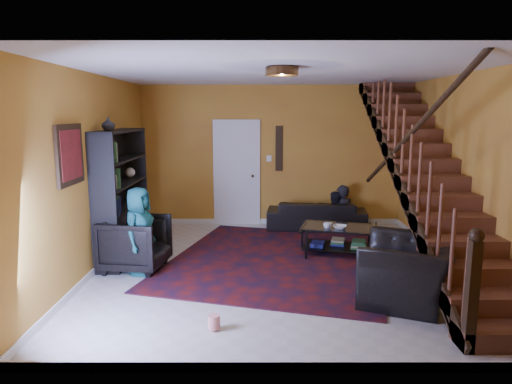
{
  "coord_description": "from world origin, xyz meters",
  "views": [
    {
      "loc": [
        -0.31,
        -6.42,
        2.24
      ],
      "look_at": [
        -0.31,
        0.4,
        1.07
      ],
      "focal_mm": 32.0,
      "sensor_mm": 36.0,
      "label": 1
    }
  ],
  "objects_px": {
    "armchair_left": "(136,243)",
    "coffee_table": "(339,238)",
    "bookshelf": "(122,196)",
    "sofa": "(316,215)",
    "armchair_right": "(406,271)"
  },
  "relations": [
    {
      "from": "sofa",
      "to": "armchair_right",
      "type": "relative_size",
      "value": 1.64
    },
    {
      "from": "bookshelf",
      "to": "coffee_table",
      "type": "height_order",
      "value": "bookshelf"
    },
    {
      "from": "armchair_left",
      "to": "coffee_table",
      "type": "relative_size",
      "value": 0.64
    },
    {
      "from": "armchair_left",
      "to": "coffee_table",
      "type": "bearing_deg",
      "value": -68.25
    },
    {
      "from": "armchair_left",
      "to": "coffee_table",
      "type": "height_order",
      "value": "armchair_left"
    },
    {
      "from": "sofa",
      "to": "coffee_table",
      "type": "bearing_deg",
      "value": 101.76
    },
    {
      "from": "bookshelf",
      "to": "armchair_left",
      "type": "distance_m",
      "value": 0.94
    },
    {
      "from": "bookshelf",
      "to": "armchair_left",
      "type": "height_order",
      "value": "bookshelf"
    },
    {
      "from": "coffee_table",
      "to": "armchair_right",
      "type": "bearing_deg",
      "value": -75.95
    },
    {
      "from": "sofa",
      "to": "armchair_left",
      "type": "xyz_separation_m",
      "value": [
        -2.92,
        -2.35,
        0.11
      ]
    },
    {
      "from": "armchair_left",
      "to": "armchair_right",
      "type": "distance_m",
      "value": 3.72
    },
    {
      "from": "bookshelf",
      "to": "armchair_right",
      "type": "relative_size",
      "value": 1.72
    },
    {
      "from": "sofa",
      "to": "bookshelf",
      "type": "bearing_deg",
      "value": 33.55
    },
    {
      "from": "bookshelf",
      "to": "sofa",
      "type": "relative_size",
      "value": 1.05
    },
    {
      "from": "armchair_left",
      "to": "coffee_table",
      "type": "xyz_separation_m",
      "value": [
        3.08,
        0.74,
        -0.13
      ]
    }
  ]
}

